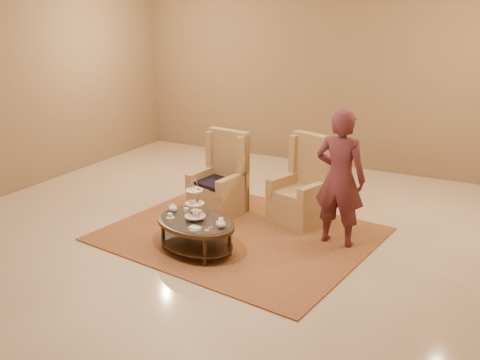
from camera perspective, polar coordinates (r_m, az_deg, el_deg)
The scene contains 8 objects.
ground at distance 6.87m, azimuth -1.25°, elevation -6.66°, with size 8.00×8.00×0.00m, color beige.
ceiling at distance 6.87m, azimuth -1.25°, elevation -6.66°, with size 8.00×8.00×0.02m, color silver.
wall_back at distance 9.99m, azimuth 10.07°, elevation 11.36°, with size 8.00×0.04×3.50m, color olive.
rug at distance 7.08m, azimuth -0.02°, elevation -5.78°, with size 3.59×3.12×0.02m.
tea_table at distance 6.51m, azimuth -4.78°, elevation -4.91°, with size 1.28×1.05×0.93m.
armchair_left at distance 7.69m, azimuth -2.02°, elevation -0.65°, with size 0.73×0.75×1.20m.
armchair_right at distance 7.42m, azimuth 6.81°, elevation -1.46°, with size 0.83×0.84×1.22m.
person at distance 6.63m, azimuth 10.62°, elevation 0.17°, with size 0.65×0.44×1.74m.
Camera 1 is at (3.03, -5.45, 2.88)m, focal length 40.00 mm.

